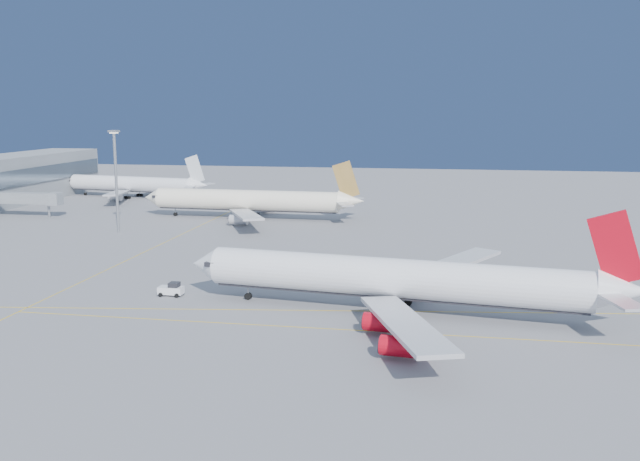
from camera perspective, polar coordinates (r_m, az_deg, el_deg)
The scene contains 8 objects.
ground at distance 113.32m, azimuth -1.61°, elevation -5.56°, with size 500.00×500.00×0.00m, color slate.
jet_bridge at distance 214.41m, azimuth -22.55°, elevation 2.40°, with size 23.60×3.60×6.90m.
taxiway_lines at distance 122.93m, azimuth -7.75°, elevation -4.42°, with size 118.86×140.00×0.02m.
airliner_virgin at distance 105.58m, azimuth 6.58°, elevation -3.93°, with size 68.13×60.74×16.82m.
airliner_etihad at distance 195.41m, azimuth -5.50°, elevation 2.40°, with size 62.59×57.88×16.35m.
airliner_third at distance 248.36m, azimuth -14.65°, elevation 3.60°, with size 55.93×51.04×15.03m.
pushback_tug at distance 117.95m, azimuth -11.79°, elevation -4.64°, with size 3.95×2.44×2.21m.
light_mast at distance 178.43m, azimuth -16.02°, elevation 4.47°, with size 2.14×2.14×24.73m.
Camera 1 is at (22.35, -106.96, 30.03)m, focal length 40.00 mm.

